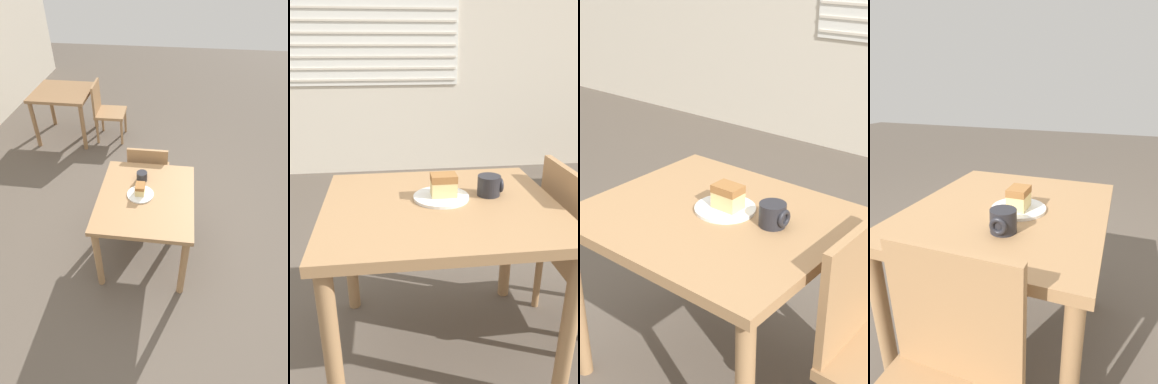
# 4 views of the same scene
# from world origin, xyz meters

# --- Properties ---
(ground_plane) EXTENTS (14.00, 14.00, 0.00)m
(ground_plane) POSITION_xyz_m (0.00, 0.00, 0.00)
(ground_plane) COLOR brown
(dining_table_near) EXTENTS (0.93, 0.81, 0.73)m
(dining_table_near) POSITION_xyz_m (0.06, 0.31, 0.62)
(dining_table_near) COLOR #9E754C
(dining_table_near) RESTS_ON ground_plane
(plate) EXTENTS (0.23, 0.23, 0.01)m
(plate) POSITION_xyz_m (0.07, 0.36, 0.74)
(plate) COLOR white
(plate) RESTS_ON dining_table_near
(cake_slice) EXTENTS (0.10, 0.08, 0.09)m
(cake_slice) POSITION_xyz_m (0.08, 0.37, 0.79)
(cake_slice) COLOR #E0C67F
(cake_slice) RESTS_ON plate
(coffee_mug) EXTENTS (0.10, 0.10, 0.08)m
(coffee_mug) POSITION_xyz_m (0.27, 0.38, 0.78)
(coffee_mug) COLOR #232328
(coffee_mug) RESTS_ON dining_table_near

